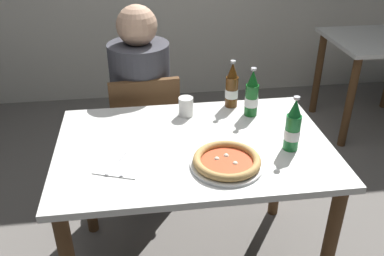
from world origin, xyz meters
name	(u,v)px	position (x,y,z in m)	size (l,w,h in m)	color
dining_table_main	(193,165)	(0.00, 0.00, 0.64)	(1.20, 0.80, 0.75)	silver
chair_behind_table	(145,131)	(-0.21, 0.61, 0.48)	(0.44, 0.44, 0.85)	brown
diner_seated	(142,112)	(-0.21, 0.66, 0.58)	(0.34, 0.34, 1.21)	#2D3342
dining_table_background	(379,58)	(1.65, 1.32, 0.59)	(0.80, 0.70, 0.75)	silver
pizza_margherita_near	(227,162)	(0.11, -0.19, 0.77)	(0.30, 0.30, 0.04)	white
beer_bottle_left	(293,128)	(0.41, -0.10, 0.85)	(0.07, 0.07, 0.25)	#196B2D
beer_bottle_center	(232,87)	(0.24, 0.34, 0.85)	(0.07, 0.07, 0.25)	#512D0F
beer_bottle_right	(252,96)	(0.32, 0.23, 0.85)	(0.07, 0.07, 0.25)	#14591E
napkin_with_cutlery	(121,164)	(-0.31, -0.12, 0.75)	(0.23, 0.23, 0.01)	white
paper_cup	(186,107)	(0.00, 0.27, 0.80)	(0.07, 0.07, 0.10)	white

